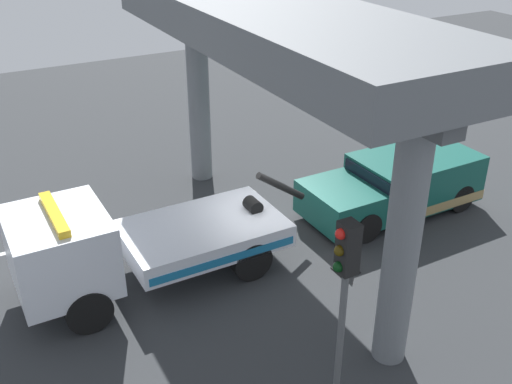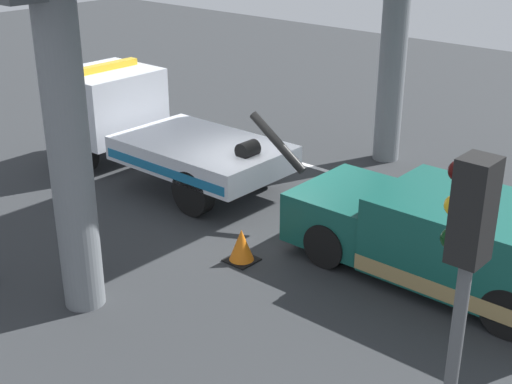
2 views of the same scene
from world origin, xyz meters
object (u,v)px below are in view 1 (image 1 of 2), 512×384
object	(u,v)px
tow_truck_white	(125,244)
towed_van_green	(398,185)
traffic_light_far	(344,280)
traffic_cone_orange	(346,260)

from	to	relation	value
tow_truck_white	towed_van_green	world-z (taller)	tow_truck_white
tow_truck_white	traffic_light_far	distance (m)	5.97
tow_truck_white	towed_van_green	bearing A→B (deg)	-179.91
traffic_cone_orange	towed_van_green	bearing A→B (deg)	-149.10
towed_van_green	traffic_light_far	size ratio (longest dim) A/B	1.33
towed_van_green	traffic_cone_orange	world-z (taller)	towed_van_green
tow_truck_white	traffic_cone_orange	bearing A→B (deg)	159.13
traffic_cone_orange	tow_truck_white	bearing A→B (deg)	-20.87
towed_van_green	tow_truck_white	bearing A→B (deg)	0.09
tow_truck_white	traffic_light_far	xyz separation A→B (m)	(-2.11, 5.33, 1.68)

